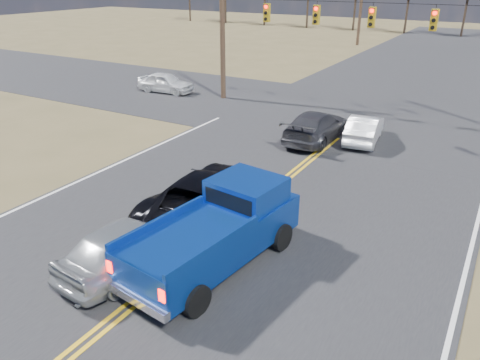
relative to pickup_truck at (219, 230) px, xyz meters
The scene contains 12 objects.
ground 2.54m from the pickup_truck, 110.70° to the right, with size 160.00×160.00×0.00m, color brown.
road_main 7.93m from the pickup_truck, 96.02° to the left, with size 14.00×120.00×0.02m, color #28282B.
road_cross 15.87m from the pickup_truck, 92.98° to the left, with size 120.00×12.00×0.02m, color #28282B.
signal_gantry 16.13m from the pickup_truck, 91.19° to the left, with size 19.60×4.83×10.00m.
utility_poles 15.43m from the pickup_truck, 93.18° to the left, with size 19.60×58.32×10.00m.
treeline 25.23m from the pickup_truck, 91.91° to the left, with size 87.00×117.80×7.40m.
pickup_truck is the anchor object (origin of this frame).
silver_suv 2.40m from the pickup_truck, 144.03° to the right, with size 1.70×4.21×1.44m, color #9EA2A6.
black_suv 2.69m from the pickup_truck, 127.24° to the left, with size 2.63×5.69×1.58m, color black.
white_car_queue 12.08m from the pickup_truck, 88.00° to the left, with size 1.35×3.86×1.27m, color white.
dgrey_car_queue 11.21m from the pickup_truck, 98.34° to the left, with size 1.94×4.77×1.38m, color #3A393F.
cross_car_west 20.68m from the pickup_truck, 132.59° to the left, with size 3.85×1.55×1.31m, color white.
Camera 1 is at (6.86, -6.99, 7.36)m, focal length 35.00 mm.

